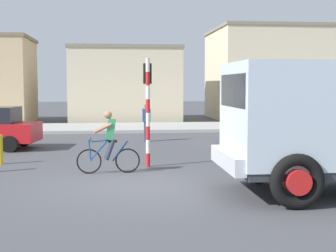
{
  "coord_description": "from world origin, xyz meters",
  "views": [
    {
      "loc": [
        -0.37,
        -11.63,
        2.41
      ],
      "look_at": [
        1.2,
        2.5,
        1.2
      ],
      "focal_mm": 51.41,
      "sensor_mm": 36.0,
      "label": 1
    }
  ],
  "objects_px": {
    "pedestrian_near_kerb": "(146,122)",
    "bollard_far": "(1,150)",
    "cyclist": "(109,142)",
    "traffic_light_pole": "(148,97)",
    "car_red_near": "(271,125)"
  },
  "relations": [
    {
      "from": "traffic_light_pole",
      "to": "pedestrian_near_kerb",
      "type": "distance_m",
      "value": 6.49
    },
    {
      "from": "traffic_light_pole",
      "to": "pedestrian_near_kerb",
      "type": "height_order",
      "value": "traffic_light_pole"
    },
    {
      "from": "cyclist",
      "to": "pedestrian_near_kerb",
      "type": "xyz_separation_m",
      "value": [
        1.52,
        7.39,
        -0.02
      ]
    },
    {
      "from": "car_red_near",
      "to": "pedestrian_near_kerb",
      "type": "height_order",
      "value": "pedestrian_near_kerb"
    },
    {
      "from": "cyclist",
      "to": "car_red_near",
      "type": "xyz_separation_m",
      "value": [
        6.42,
        5.5,
        -0.05
      ]
    },
    {
      "from": "car_red_near",
      "to": "bollard_far",
      "type": "relative_size",
      "value": 4.75
    },
    {
      "from": "traffic_light_pole",
      "to": "bollard_far",
      "type": "xyz_separation_m",
      "value": [
        -4.45,
        0.87,
        -1.62
      ]
    },
    {
      "from": "cyclist",
      "to": "car_red_near",
      "type": "distance_m",
      "value": 8.45
    },
    {
      "from": "traffic_light_pole",
      "to": "car_red_near",
      "type": "xyz_separation_m",
      "value": [
        5.28,
        4.47,
        -1.25
      ]
    },
    {
      "from": "pedestrian_near_kerb",
      "to": "bollard_far",
      "type": "height_order",
      "value": "pedestrian_near_kerb"
    },
    {
      "from": "car_red_near",
      "to": "cyclist",
      "type": "bearing_deg",
      "value": -139.43
    },
    {
      "from": "pedestrian_near_kerb",
      "to": "bollard_far",
      "type": "xyz_separation_m",
      "value": [
        -4.83,
        -5.5,
        -0.4
      ]
    },
    {
      "from": "cyclist",
      "to": "traffic_light_pole",
      "type": "height_order",
      "value": "traffic_light_pole"
    },
    {
      "from": "traffic_light_pole",
      "to": "bollard_far",
      "type": "height_order",
      "value": "traffic_light_pole"
    },
    {
      "from": "pedestrian_near_kerb",
      "to": "traffic_light_pole",
      "type": "bearing_deg",
      "value": -93.43
    }
  ]
}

